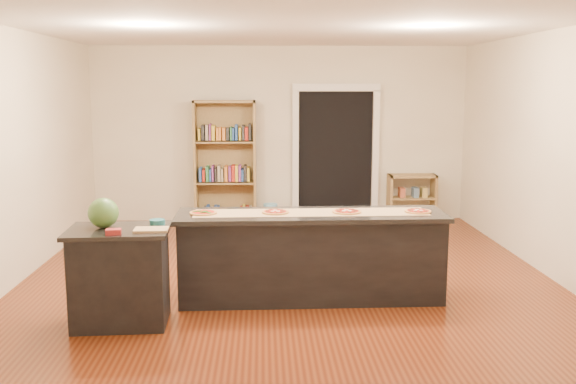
{
  "coord_description": "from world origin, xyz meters",
  "views": [
    {
      "loc": [
        -0.28,
        -6.86,
        2.16
      ],
      "look_at": [
        0.0,
        0.2,
        1.0
      ],
      "focal_mm": 40.0,
      "sensor_mm": 36.0,
      "label": 1
    }
  ],
  "objects_px": {
    "kitchen_island": "(311,256)",
    "waste_bin": "(270,214)",
    "side_counter": "(120,276)",
    "low_shelf": "(412,198)",
    "watermelon": "(103,213)",
    "bookshelf": "(225,162)"
  },
  "relations": [
    {
      "from": "side_counter",
      "to": "waste_bin",
      "type": "height_order",
      "value": "side_counter"
    },
    {
      "from": "side_counter",
      "to": "waste_bin",
      "type": "xyz_separation_m",
      "value": [
        1.43,
        4.3,
        -0.29
      ]
    },
    {
      "from": "waste_bin",
      "to": "watermelon",
      "type": "bearing_deg",
      "value": -110.19
    },
    {
      "from": "low_shelf",
      "to": "watermelon",
      "type": "distance_m",
      "value": 5.88
    },
    {
      "from": "low_shelf",
      "to": "watermelon",
      "type": "height_order",
      "value": "watermelon"
    },
    {
      "from": "kitchen_island",
      "to": "bookshelf",
      "type": "bearing_deg",
      "value": 105.33
    },
    {
      "from": "kitchen_island",
      "to": "watermelon",
      "type": "distance_m",
      "value": 2.11
    },
    {
      "from": "low_shelf",
      "to": "bookshelf",
      "type": "bearing_deg",
      "value": -179.81
    },
    {
      "from": "low_shelf",
      "to": "waste_bin",
      "type": "xyz_separation_m",
      "value": [
        -2.29,
        -0.13,
        -0.22
      ]
    },
    {
      "from": "side_counter",
      "to": "bookshelf",
      "type": "height_order",
      "value": "bookshelf"
    },
    {
      "from": "low_shelf",
      "to": "watermelon",
      "type": "xyz_separation_m",
      "value": [
        -3.86,
        -4.39,
        0.65
      ]
    },
    {
      "from": "waste_bin",
      "to": "side_counter",
      "type": "bearing_deg",
      "value": -108.36
    },
    {
      "from": "side_counter",
      "to": "low_shelf",
      "type": "distance_m",
      "value": 5.79
    },
    {
      "from": "side_counter",
      "to": "bookshelf",
      "type": "distance_m",
      "value": 4.51
    },
    {
      "from": "bookshelf",
      "to": "waste_bin",
      "type": "xyz_separation_m",
      "value": [
        0.71,
        -0.12,
        -0.81
      ]
    },
    {
      "from": "bookshelf",
      "to": "side_counter",
      "type": "bearing_deg",
      "value": -99.17
    },
    {
      "from": "side_counter",
      "to": "watermelon",
      "type": "height_order",
      "value": "watermelon"
    },
    {
      "from": "waste_bin",
      "to": "watermelon",
      "type": "distance_m",
      "value": 4.62
    },
    {
      "from": "kitchen_island",
      "to": "low_shelf",
      "type": "height_order",
      "value": "kitchen_island"
    },
    {
      "from": "kitchen_island",
      "to": "waste_bin",
      "type": "relative_size",
      "value": 8.38
    },
    {
      "from": "waste_bin",
      "to": "kitchen_island",
      "type": "bearing_deg",
      "value": -84.24
    },
    {
      "from": "side_counter",
      "to": "low_shelf",
      "type": "height_order",
      "value": "side_counter"
    }
  ]
}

